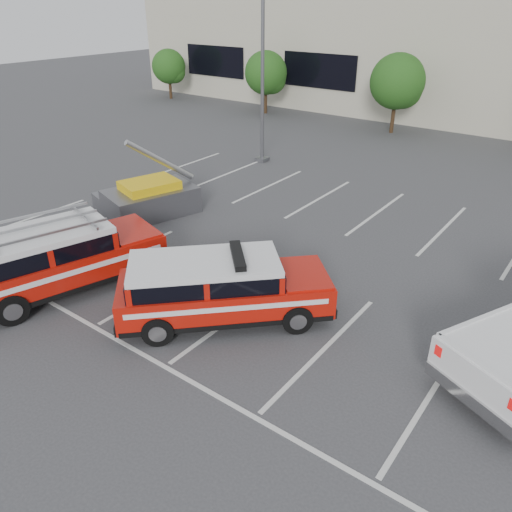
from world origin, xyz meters
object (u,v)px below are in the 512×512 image
at_px(fire_chief_suv, 221,293).
at_px(utility_rig, 148,199).
at_px(tree_far_left, 170,68).
at_px(tree_left, 267,74).
at_px(tree_mid_left, 399,83).
at_px(ladder_suv, 60,262).
at_px(light_pole_left, 263,57).

distance_m(fire_chief_suv, utility_rig, 8.15).
xyz_separation_m(tree_far_left, tree_left, (10.00, 0.00, 0.27)).
distance_m(tree_left, tree_mid_left, 10.00).
bearing_deg(tree_left, ladder_suv, -67.84).
distance_m(tree_left, utility_rig, 20.18).
relative_size(fire_chief_suv, utility_rig, 1.37).
height_order(tree_left, tree_mid_left, tree_mid_left).
xyz_separation_m(fire_chief_suv, ladder_suv, (-4.82, -1.65, 0.09)).
xyz_separation_m(tree_left, tree_mid_left, (10.00, 0.00, 0.27)).
xyz_separation_m(light_pole_left, ladder_suv, (2.93, -14.11, -4.29)).
relative_size(tree_far_left, tree_mid_left, 0.82).
height_order(tree_far_left, ladder_suv, tree_far_left).
bearing_deg(fire_chief_suv, light_pole_left, 166.81).
distance_m(tree_mid_left, ladder_suv, 24.25).
relative_size(tree_far_left, ladder_suv, 0.66).
height_order(tree_far_left, fire_chief_suv, tree_far_left).
xyz_separation_m(tree_mid_left, fire_chief_suv, (4.66, -22.50, -2.24)).
bearing_deg(utility_rig, fire_chief_suv, -11.70).
height_order(tree_far_left, utility_rig, tree_far_left).
relative_size(tree_left, tree_mid_left, 0.91).
distance_m(ladder_suv, utility_rig, 6.02).
bearing_deg(tree_left, tree_far_left, -180.00).
bearing_deg(fire_chief_suv, tree_far_left, -177.46).
relative_size(light_pole_left, ladder_suv, 1.69).
bearing_deg(light_pole_left, ladder_suv, -78.28).
bearing_deg(ladder_suv, utility_rig, 129.07).
height_order(tree_far_left, tree_left, tree_left).
xyz_separation_m(tree_mid_left, utility_rig, (-2.51, -18.61, -2.42)).
xyz_separation_m(tree_far_left, tree_mid_left, (20.00, 0.00, 0.54)).
bearing_deg(ladder_suv, tree_far_left, 145.57).
xyz_separation_m(fire_chief_suv, utility_rig, (-7.16, 3.89, -0.18)).
height_order(tree_mid_left, fire_chief_suv, tree_mid_left).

